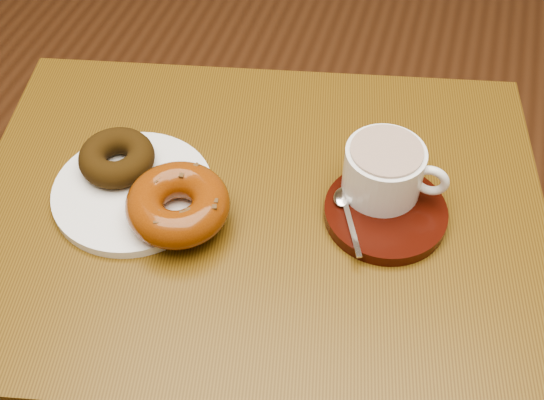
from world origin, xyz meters
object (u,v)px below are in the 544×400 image
(cafe_table, at_px, (258,257))
(coffee_cup, at_px, (385,170))
(donut_plate, at_px, (133,191))
(saucer, at_px, (385,213))

(cafe_table, relative_size, coffee_cup, 6.32)
(cafe_table, bearing_deg, donut_plate, 176.97)
(donut_plate, bearing_deg, saucer, 9.35)
(coffee_cup, bearing_deg, saucer, -66.27)
(cafe_table, distance_m, coffee_cup, 0.23)
(donut_plate, bearing_deg, coffee_cup, 15.25)
(donut_plate, bearing_deg, cafe_table, 8.46)
(saucer, relative_size, coffee_cup, 1.17)
(donut_plate, relative_size, coffee_cup, 1.57)
(donut_plate, distance_m, coffee_cup, 0.32)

